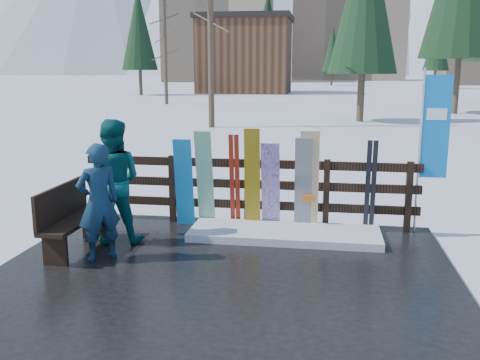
% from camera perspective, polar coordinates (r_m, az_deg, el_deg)
% --- Properties ---
extents(ground, '(700.00, 700.00, 0.00)m').
position_cam_1_polar(ground, '(7.06, -1.82, -10.42)').
color(ground, white).
rests_on(ground, ground).
extents(deck, '(6.00, 5.00, 0.08)m').
position_cam_1_polar(deck, '(7.04, -1.82, -10.11)').
color(deck, black).
rests_on(deck, ground).
extents(fence, '(5.60, 0.10, 1.15)m').
position_cam_1_polar(fence, '(8.92, 0.82, -0.71)').
color(fence, black).
rests_on(fence, deck).
extents(snow_patch, '(2.95, 1.00, 0.12)m').
position_cam_1_polar(snow_patch, '(8.42, 4.77, -5.72)').
color(snow_patch, white).
rests_on(snow_patch, deck).
extents(bench, '(0.41, 1.50, 0.97)m').
position_cam_1_polar(bench, '(8.06, -17.73, -3.69)').
color(bench, black).
rests_on(bench, deck).
extents(snowboard_0, '(0.30, 0.22, 1.47)m').
position_cam_1_polar(snowboard_0, '(8.89, -5.99, -0.29)').
color(snowboard_0, '#1683C9').
rests_on(snowboard_0, deck).
extents(snowboard_1, '(0.27, 0.33, 1.62)m').
position_cam_1_polar(snowboard_1, '(8.79, -3.77, 0.09)').
color(snowboard_1, white).
rests_on(snowboard_1, deck).
extents(snowboard_2, '(0.25, 0.22, 1.67)m').
position_cam_1_polar(snowboard_2, '(8.65, 1.32, 0.09)').
color(snowboard_2, yellow).
rests_on(snowboard_2, deck).
extents(snowboard_3, '(0.30, 0.36, 1.45)m').
position_cam_1_polar(snowboard_3, '(8.64, 3.28, -0.67)').
color(snowboard_3, white).
rests_on(snowboard_3, deck).
extents(snowboard_4, '(0.27, 0.22, 1.54)m').
position_cam_1_polar(snowboard_4, '(8.59, 6.76, -0.52)').
color(snowboard_4, black).
rests_on(snowboard_4, deck).
extents(snowboard_5, '(0.30, 0.22, 1.65)m').
position_cam_1_polar(snowboard_5, '(8.58, 7.39, -0.18)').
color(snowboard_5, silver).
rests_on(snowboard_5, deck).
extents(ski_pair_a, '(0.16, 0.23, 1.56)m').
position_cam_1_polar(ski_pair_a, '(8.77, -0.58, -0.11)').
color(ski_pair_a, maroon).
rests_on(ski_pair_a, deck).
extents(ski_pair_b, '(0.17, 0.16, 1.51)m').
position_cam_1_polar(ski_pair_b, '(8.69, 13.74, -0.74)').
color(ski_pair_b, black).
rests_on(ski_pair_b, deck).
extents(rental_flag, '(0.45, 0.04, 2.60)m').
position_cam_1_polar(rental_flag, '(8.87, 19.79, 4.74)').
color(rental_flag, silver).
rests_on(rental_flag, deck).
extents(person_front, '(0.70, 0.69, 1.62)m').
position_cam_1_polar(person_front, '(7.48, -14.86, -2.33)').
color(person_front, navy).
rests_on(person_front, deck).
extents(person_back, '(1.01, 0.84, 1.87)m').
position_cam_1_polar(person_back, '(8.21, -13.47, -0.15)').
color(person_back, '#0D5153').
rests_on(person_back, deck).
extents(resort_buildings, '(73.00, 87.60, 22.60)m').
position_cam_1_polar(resort_buildings, '(122.03, 9.29, 14.94)').
color(resort_buildings, tan).
rests_on(resort_buildings, ground).
extents(trees, '(41.99, 68.77, 13.23)m').
position_cam_1_polar(trees, '(52.44, 13.13, 14.89)').
color(trees, '#382B1E').
rests_on(trees, ground).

